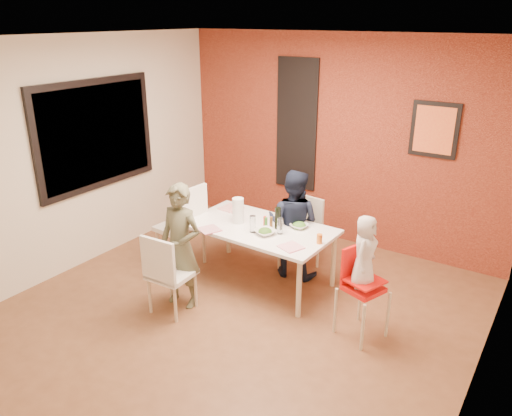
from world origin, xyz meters
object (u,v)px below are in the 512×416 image
Objects in this scene: chair_near at (166,271)px; chair_far at (303,229)px; paper_towel_roll at (238,211)px; chair_left at (185,222)px; child_far at (293,224)px; wine_bottle at (278,218)px; child_near at (181,246)px; toddler at (365,252)px; dining_table at (259,231)px; high_chair at (360,284)px.

chair_near is 1.00× the size of chair_far.
chair_left is at bearing -167.42° from paper_towel_roll.
chair_near reaches higher than chair_far.
child_far reaches higher than chair_left.
wine_bottle is (-0.03, -0.29, 0.16)m from child_far.
paper_towel_roll is at bearing 74.24° from child_near.
chair_left is at bearing 16.93° from child_far.
toddler reaches higher than chair_near.
child_far reaches higher than dining_table.
child_near is 1.36m from child_far.
paper_towel_roll is (-1.60, 0.29, 0.29)m from high_chair.
chair_near is 1.80m from chair_far.
toddler is at bearing -32.71° from chair_far.
wine_bottle is (1.13, 0.25, 0.23)m from chair_left.
chair_far is (0.65, 1.68, -0.00)m from chair_near.
dining_table is at bearing -161.76° from wine_bottle.
chair_near is 0.68× the size of child_far.
wine_bottle reaches higher than high_chair.
child_far is at bearing -116.88° from chair_near.
dining_table is 1.30× the size of child_far.
chair_left reaches higher than dining_table.
chair_far is 0.68× the size of child_far.
high_chair is 0.34m from toddler.
paper_towel_roll is (0.15, 1.04, 0.34)m from chair_near.
wine_bottle reaches higher than chair_far.
wine_bottle is at bearing 18.24° from dining_table.
child_far is at bearing 78.33° from high_chair.
chair_left is 0.73m from paper_towel_roll.
child_near is at bearing 126.35° from high_chair.
paper_towel_roll is (-1.62, 0.31, -0.05)m from toddler.
paper_towel_roll reaches higher than dining_table.
chair_left is at bearing 80.93° from toddler.
toddler is at bearing -10.69° from paper_towel_roll.
chair_left reaches higher than paper_towel_roll.
child_near is (-1.76, -0.51, 0.13)m from high_chair.
child_near is at bearing -91.95° from chair_near.
child_near is at bearing 42.85° from chair_left.
child_far is at bearing 84.11° from wine_bottle.
child_far is (0.64, 1.20, -0.02)m from child_near.
high_chair is 1.84m from child_near.
chair_far reaches higher than dining_table.
child_near reaches higher than wine_bottle.
child_near is at bearing -124.10° from wine_bottle.
wine_bottle is at bearing -120.94° from chair_near.
wine_bottle is (0.61, 1.15, 0.31)m from chair_near.
wine_bottle is (-0.04, -0.53, 0.32)m from chair_far.
chair_near is at bearing -103.96° from chair_far.
toddler is 1.23m from wine_bottle.
chair_near is 1.04m from chair_left.
toddler is (0.02, -0.01, 0.34)m from high_chair.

